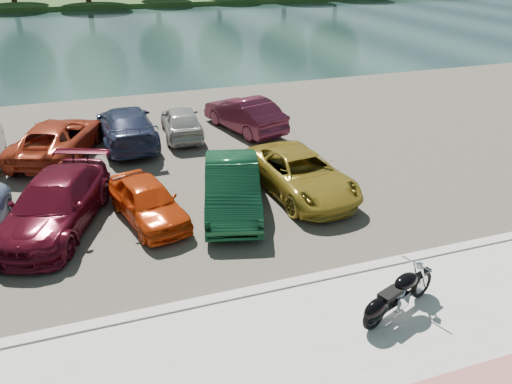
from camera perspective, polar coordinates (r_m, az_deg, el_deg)
ground at (r=10.98m, az=11.60°, el=-15.84°), size 200.00×200.00×0.00m
promenade at (r=10.36m, az=14.47°, el=-19.03°), size 60.00×6.00×0.10m
kerb at (r=12.28m, az=7.03°, el=-9.79°), size 60.00×0.30×0.14m
parking_lot at (r=19.78m, az=-4.11°, el=4.86°), size 60.00×18.00×0.04m
river at (r=47.60m, az=-13.64°, el=17.03°), size 120.00×40.00×0.00m
motorcycle at (r=11.20m, az=15.38°, el=-11.64°), size 2.24×1.09×1.05m
car_3 at (r=15.04m, az=-21.96°, el=-1.28°), size 3.70×5.44×1.46m
car_4 at (r=14.70m, az=-12.27°, el=-1.02°), size 2.27×3.84×1.23m
car_5 at (r=14.92m, az=-2.73°, el=0.60°), size 2.68×4.79×1.49m
car_6 at (r=16.01m, az=5.13°, el=2.09°), size 2.72×5.02×1.34m
car_10 at (r=20.23m, az=-21.75°, el=5.67°), size 3.89×5.49×1.39m
car_11 at (r=20.76m, az=-14.59°, el=7.36°), size 2.22×5.16×1.48m
car_12 at (r=21.17m, az=-8.53°, el=8.02°), size 1.77×3.86×1.28m
car_13 at (r=21.61m, az=-1.33°, el=8.92°), size 2.73×4.64×1.45m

